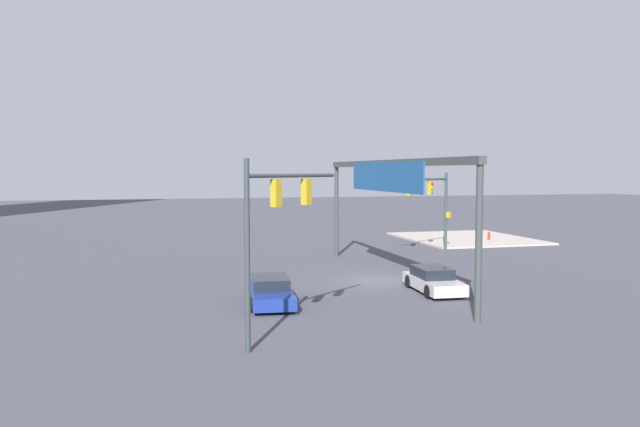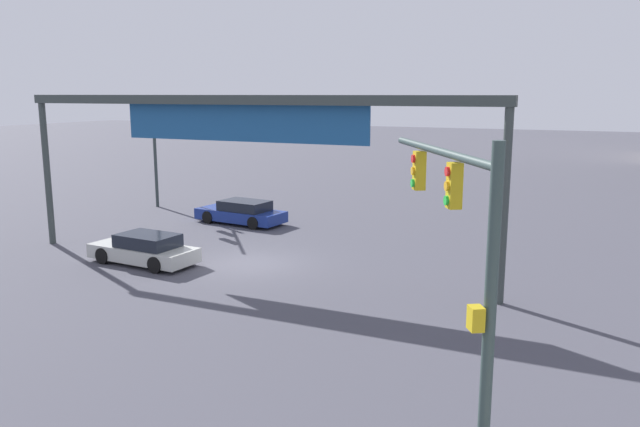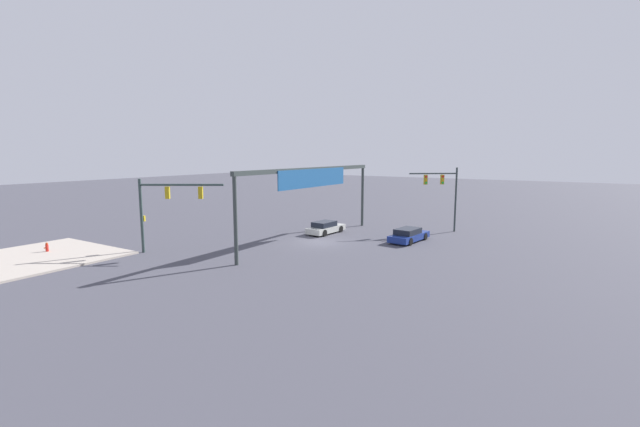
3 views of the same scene
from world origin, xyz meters
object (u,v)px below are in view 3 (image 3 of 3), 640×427
Objects in this scene: traffic_signal_near_corner at (444,188)px; traffic_signal_opposite_side at (163,202)px; sedan_car_waiting_far at (409,235)px; fire_hydrant_on_curb at (47,247)px; sedan_car_approaching at (325,228)px.

traffic_signal_opposite_side is at bearing 14.49° from traffic_signal_near_corner.
sedan_car_waiting_far is 6.87× the size of fire_hydrant_on_curb.
traffic_signal_near_corner is at bearing 137.79° from fire_hydrant_on_curb.
sedan_car_waiting_far is (6.36, -1.10, -3.84)m from traffic_signal_near_corner.
sedan_car_approaching is 23.47m from fire_hydrant_on_curb.
traffic_signal_near_corner reaches higher than sedan_car_waiting_far.
sedan_car_approaching is at bearing 100.56° from sedan_car_waiting_far.
traffic_signal_opposite_side is 15.50m from sedan_car_approaching.
traffic_signal_opposite_side is at bearing 158.76° from sedan_car_approaching.
traffic_signal_near_corner is 1.31× the size of sedan_car_waiting_far.
traffic_signal_near_corner reaches higher than fire_hydrant_on_curb.
sedan_car_approaching is 6.42× the size of fire_hydrant_on_curb.
traffic_signal_opposite_side is 8.30× the size of fire_hydrant_on_curb.
traffic_signal_opposite_side reaches higher than sedan_car_waiting_far.
traffic_signal_near_corner is 1.40× the size of sedan_car_approaching.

